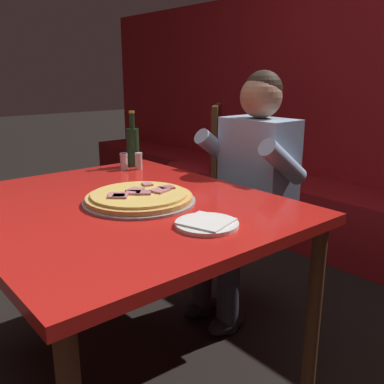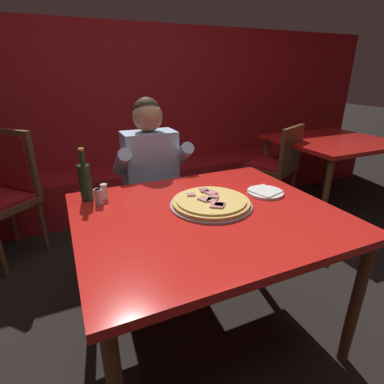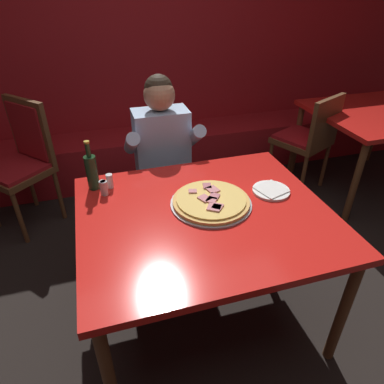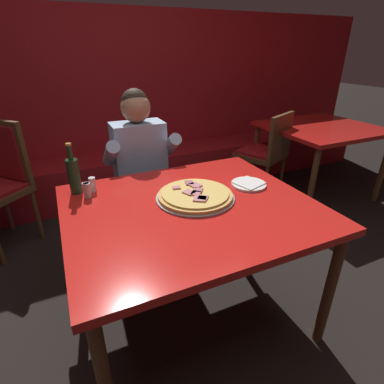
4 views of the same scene
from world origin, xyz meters
The scene contains 14 objects.
ground_plane centered at (0.00, 0.00, 0.00)m, with size 24.00×24.00×0.00m, color black.
booth_wall_panel centered at (0.00, 2.18, 0.95)m, with size 6.80×0.16×1.90m, color maroon.
booth_bench centered at (0.00, 1.86, 0.23)m, with size 6.46×0.48×0.46m, color maroon.
main_dining_table centered at (0.00, 0.00, 0.70)m, with size 1.29×1.10×0.78m.
pizza centered at (0.05, 0.06, 0.80)m, with size 0.44×0.44×0.05m.
plate_white_paper centered at (0.42, 0.08, 0.79)m, with size 0.21×0.21×0.02m.
beer_bottle centered at (-0.53, 0.41, 0.89)m, with size 0.07×0.07×0.29m.
shaker_black_pepper centered at (-0.45, 0.39, 0.82)m, with size 0.04×0.04×0.09m.
shaker_oregano centered at (-0.48, 0.32, 0.82)m, with size 0.04×0.04×0.09m.
shaker_red_pepper_flakes centered at (-0.49, 0.32, 0.82)m, with size 0.04×0.04×0.09m.
diner_seated_blue_shirt centered at (-0.04, 0.77, 0.71)m, with size 0.53×0.53×1.27m.
dining_chair_far_right centered at (-1.07, 1.36, 0.60)m, with size 0.62×0.62×1.03m.
dining_chair_far_left centered at (1.40, 1.14, 0.56)m, with size 0.59×0.59×0.94m.
background_dining_table centered at (1.99, 1.01, 0.69)m, with size 1.10×1.02×0.78m.
Camera 3 is at (-0.47, -1.35, 1.82)m, focal length 32.00 mm.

